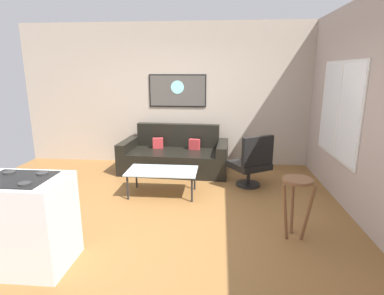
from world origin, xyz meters
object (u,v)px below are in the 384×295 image
at_px(coffee_table, 162,172).
at_px(armchair, 252,162).
at_px(bar_stool, 297,192).
at_px(wall_painting, 178,91).
at_px(couch, 175,157).

height_order(coffee_table, armchair, armchair).
xyz_separation_m(bar_stool, wall_painting, (-1.73, 2.87, 0.93)).
height_order(armchair, wall_painting, wall_painting).
distance_m(armchair, bar_stool, 1.61).
bearing_deg(coffee_table, couch, 88.85).
xyz_separation_m(coffee_table, armchair, (1.40, 0.44, 0.06)).
bearing_deg(couch, armchair, -28.70).
bearing_deg(bar_stool, armchair, 102.24).
bearing_deg(coffee_table, armchair, 17.36).
bearing_deg(couch, wall_painting, 91.26).
xyz_separation_m(armchair, bar_stool, (0.34, -1.57, 0.13)).
relative_size(armchair, bar_stool, 1.23).
bearing_deg(bar_stool, wall_painting, 121.10).
bearing_deg(couch, bar_stool, -53.51).
bearing_deg(couch, coffee_table, -91.15).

